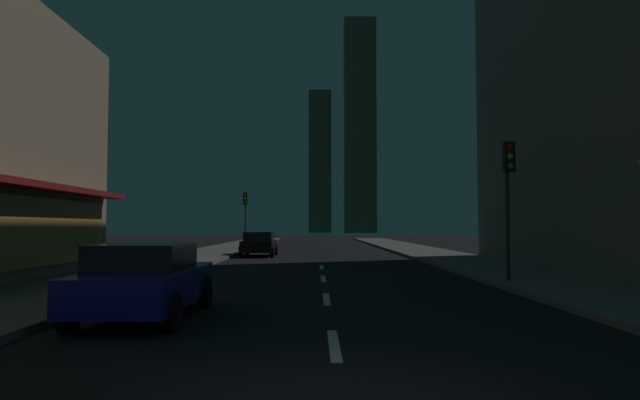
% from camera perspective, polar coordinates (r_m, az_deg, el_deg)
% --- Properties ---
extents(ground_plane, '(78.00, 136.00, 0.10)m').
position_cam_1_polar(ground_plane, '(37.22, -0.09, -5.55)').
color(ground_plane, black).
extents(sidewalk_right, '(4.00, 76.00, 0.15)m').
position_cam_1_polar(sidewalk_right, '(37.92, 10.59, -5.27)').
color(sidewalk_right, '#605E59').
rests_on(sidewalk_right, ground).
extents(sidewalk_left, '(4.00, 76.00, 0.15)m').
position_cam_1_polar(sidewalk_left, '(37.82, -10.80, -5.27)').
color(sidewalk_left, '#605E59').
rests_on(sidewalk_left, ground).
extents(lane_marking_center, '(0.16, 23.00, 0.01)m').
position_cam_1_polar(lane_marking_center, '(13.70, 0.69, -10.22)').
color(lane_marking_center, silver).
rests_on(lane_marking_center, ground).
extents(skyscraper_distant_tall, '(6.00, 5.82, 38.24)m').
position_cam_1_polar(skyscraper_distant_tall, '(148.89, -0.02, 3.97)').
color(skyscraper_distant_tall, brown).
rests_on(skyscraper_distant_tall, ground).
extents(skyscraper_distant_mid, '(8.25, 5.53, 56.37)m').
position_cam_1_polar(skyscraper_distant_mid, '(145.98, 4.16, 7.71)').
color(skyscraper_distant_mid, brown).
rests_on(skyscraper_distant_mid, ground).
extents(car_parked_near, '(1.98, 4.24, 1.45)m').
position_cam_1_polar(car_parked_near, '(11.33, -17.69, -7.93)').
color(car_parked_near, navy).
rests_on(car_parked_near, ground).
extents(car_parked_far, '(1.98, 4.24, 1.45)m').
position_cam_1_polar(car_parked_far, '(32.86, -6.34, -4.54)').
color(car_parked_far, black).
rests_on(car_parked_far, ground).
extents(fire_hydrant_far_left, '(0.42, 0.30, 0.65)m').
position_cam_1_polar(fire_hydrant_far_left, '(22.94, -14.77, -5.98)').
color(fire_hydrant_far_left, gold).
rests_on(fire_hydrant_far_left, sidewalk_left).
extents(traffic_light_near_right, '(0.32, 0.48, 4.20)m').
position_cam_1_polar(traffic_light_near_right, '(17.36, 18.96, 2.05)').
color(traffic_light_near_right, '#2D2D2D').
rests_on(traffic_light_near_right, sidewalk_right).
extents(traffic_light_far_left, '(0.32, 0.48, 4.20)m').
position_cam_1_polar(traffic_light_far_left, '(41.46, -7.76, -0.76)').
color(traffic_light_far_left, '#2D2D2D').
rests_on(traffic_light_far_left, sidewalk_left).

